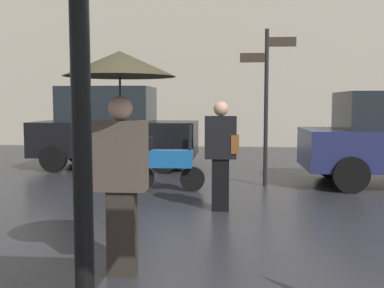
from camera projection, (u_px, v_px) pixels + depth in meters
name	position (u px, v px, depth m)	size (l,w,h in m)	color
pedestrian_with_umbrella	(120.00, 100.00, 4.21)	(1.04, 1.04, 2.12)	#2A241E
pedestrian_with_bag	(222.00, 149.00, 6.88)	(0.51, 0.24, 1.67)	black
parked_scooter	(165.00, 161.00, 8.48)	(1.41, 0.32, 1.23)	black
parked_car_right	(114.00, 128.00, 11.52)	(4.06, 1.91, 2.05)	black
street_signpost	(267.00, 92.00, 8.89)	(1.08, 0.08, 3.08)	black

